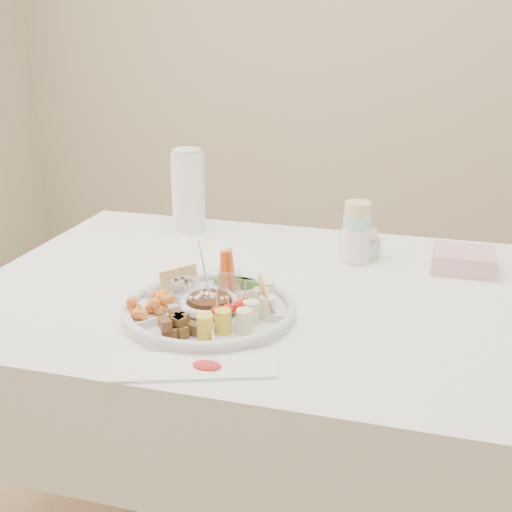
# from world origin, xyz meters

# --- Properties ---
(wall_back) EXTENTS (4.00, 0.02, 2.70)m
(wall_back) POSITION_xyz_m (0.00, 2.00, 1.35)
(wall_back) COLOR beige
(wall_back) RESTS_ON ground
(dining_table) EXTENTS (1.52, 1.02, 0.76)m
(dining_table) POSITION_xyz_m (0.00, 0.00, 0.38)
(dining_table) COLOR white
(dining_table) RESTS_ON floor
(party_tray) EXTENTS (0.43, 0.43, 0.04)m
(party_tray) POSITION_xyz_m (-0.12, -0.19, 0.78)
(party_tray) COLOR white
(party_tray) RESTS_ON dining_table
(bean_dip) EXTENTS (0.11, 0.11, 0.04)m
(bean_dip) POSITION_xyz_m (-0.12, -0.19, 0.79)
(bean_dip) COLOR black
(bean_dip) RESTS_ON party_tray
(tortillas) EXTENTS (0.13, 0.13, 0.07)m
(tortillas) POSITION_xyz_m (0.00, -0.14, 0.80)
(tortillas) COLOR #C5753C
(tortillas) RESTS_ON party_tray
(carrot_cucumber) EXTENTS (0.13, 0.13, 0.10)m
(carrot_cucumber) POSITION_xyz_m (-0.10, -0.06, 0.82)
(carrot_cucumber) COLOR orange
(carrot_cucumber) RESTS_ON party_tray
(pita_raisins) EXTENTS (0.11, 0.11, 0.05)m
(pita_raisins) POSITION_xyz_m (-0.22, -0.11, 0.80)
(pita_raisins) COLOR tan
(pita_raisins) RESTS_ON party_tray
(cherries) EXTENTS (0.12, 0.12, 0.04)m
(cherries) POSITION_xyz_m (-0.24, -0.24, 0.79)
(cherries) COLOR orange
(cherries) RESTS_ON party_tray
(granola_chunks) EXTENTS (0.11, 0.11, 0.04)m
(granola_chunks) POSITION_xyz_m (-0.14, -0.32, 0.79)
(granola_chunks) COLOR brown
(granola_chunks) RESTS_ON party_tray
(banana_tomato) EXTENTS (0.13, 0.13, 0.09)m
(banana_tomato) POSITION_xyz_m (-0.02, -0.27, 0.82)
(banana_tomato) COLOR #E8E28C
(banana_tomato) RESTS_ON party_tray
(cup_stack) EXTENTS (0.09, 0.09, 0.21)m
(cup_stack) POSITION_xyz_m (0.15, 0.24, 0.87)
(cup_stack) COLOR silver
(cup_stack) RESTS_ON dining_table
(thermos) EXTENTS (0.10, 0.10, 0.26)m
(thermos) POSITION_xyz_m (-0.39, 0.38, 0.89)
(thermos) COLOR white
(thermos) RESTS_ON dining_table
(flower_bowl) EXTENTS (0.14, 0.14, 0.08)m
(flower_bowl) POSITION_xyz_m (0.16, 0.28, 0.80)
(flower_bowl) COLOR silver
(flower_bowl) RESTS_ON dining_table
(napkin_stack) EXTENTS (0.16, 0.14, 0.05)m
(napkin_stack) POSITION_xyz_m (0.44, 0.26, 0.78)
(napkin_stack) COLOR #DBA3AF
(napkin_stack) RESTS_ON dining_table
(placemat) EXTENTS (0.33, 0.20, 0.01)m
(placemat) POSITION_xyz_m (-0.07, -0.42, 0.76)
(placemat) COLOR silver
(placemat) RESTS_ON dining_table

